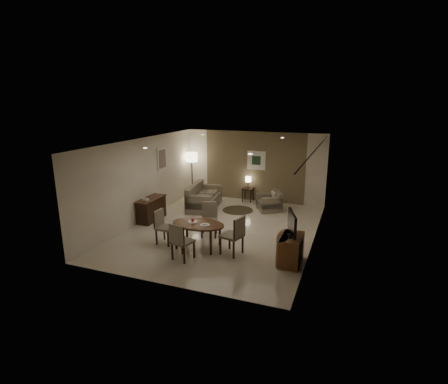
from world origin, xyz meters
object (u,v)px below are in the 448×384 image
at_px(console_desk, 151,209).
at_px(side_table, 248,195).
at_px(armchair, 269,201).
at_px(sofa, 204,196).
at_px(chair_far, 209,220).
at_px(tv_cabinet, 291,250).
at_px(chair_left, 166,227).
at_px(dining_table, 198,235).
at_px(chair_right, 232,235).
at_px(chair_near, 183,241).
at_px(floor_lamp, 192,175).

xyz_separation_m(console_desk, side_table, (2.34, 3.24, -0.11)).
bearing_deg(armchair, sofa, -108.09).
xyz_separation_m(chair_far, armchair, (1.07, 2.99, -0.13)).
distance_m(console_desk, tv_cabinet, 5.11).
relative_size(console_desk, sofa, 0.65).
distance_m(chair_left, side_table, 4.86).
bearing_deg(dining_table, side_table, 90.34).
relative_size(dining_table, chair_left, 1.53).
xyz_separation_m(tv_cabinet, chair_right, (-1.54, -0.02, 0.17)).
height_order(chair_near, armchair, chair_near).
bearing_deg(sofa, chair_left, 176.89).
distance_m(chair_near, floor_lamp, 5.73).
relative_size(chair_near, sofa, 0.52).
xyz_separation_m(console_desk, chair_left, (1.42, -1.52, 0.10)).
relative_size(sofa, side_table, 3.48).
height_order(console_desk, side_table, console_desk).
distance_m(chair_near, chair_right, 1.26).
distance_m(chair_left, chair_right, 1.93).
bearing_deg(tv_cabinet, console_desk, 162.95).
bearing_deg(chair_left, sofa, 9.37).
height_order(chair_far, armchair, chair_far).
distance_m(sofa, floor_lamp, 1.63).
relative_size(dining_table, chair_far, 1.48).
distance_m(console_desk, chair_right, 3.68).
height_order(console_desk, chair_far, chair_far).
relative_size(chair_right, side_table, 1.95).
bearing_deg(sofa, chair_near, -172.02).
bearing_deg(floor_lamp, dining_table, -62.51).
distance_m(armchair, floor_lamp, 3.45).
bearing_deg(sofa, floor_lamp, 33.22).
xyz_separation_m(chair_right, floor_lamp, (-3.30, 4.53, 0.39)).
bearing_deg(tv_cabinet, chair_right, -179.38).
distance_m(console_desk, chair_far, 2.41).
height_order(tv_cabinet, side_table, tv_cabinet).
bearing_deg(side_table, sofa, -132.16).
distance_m(chair_right, sofa, 4.06).
height_order(dining_table, chair_left, chair_left).
height_order(tv_cabinet, armchair, armchair).
bearing_deg(armchair, side_table, -160.02).
xyz_separation_m(tv_cabinet, chair_left, (-3.47, -0.02, 0.12)).
relative_size(console_desk, chair_far, 1.22).
bearing_deg(console_desk, chair_right, -24.36).
relative_size(chair_far, floor_lamp, 0.54).
distance_m(chair_left, armchair, 4.38).
height_order(sofa, armchair, sofa).
bearing_deg(chair_near, side_table, -77.83).
height_order(chair_far, sofa, chair_far).
bearing_deg(tv_cabinet, chair_near, -164.10).
height_order(console_desk, armchair, console_desk).
bearing_deg(floor_lamp, chair_right, -53.92).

